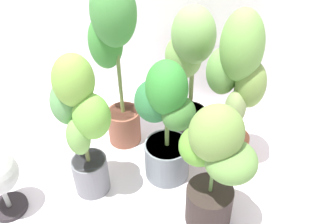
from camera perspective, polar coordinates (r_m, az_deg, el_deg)
name	(u,v)px	position (r m, az deg, el deg)	size (l,w,h in m)	color
ground_plane	(157,191)	(2.07, -1.65, -11.87)	(8.00, 8.00, 0.00)	silver
potted_plant_front_right	(214,164)	(1.67, 7.01, -7.75)	(0.43, 0.33, 0.70)	#2C221F
potted_plant_front_left	(81,122)	(1.79, -12.93, -1.48)	(0.35, 0.29, 0.82)	slate
potted_plant_back_center	(190,60)	(2.12, 3.27, 7.76)	(0.33, 0.27, 0.83)	#2A2621
potted_plant_center	(166,120)	(1.89, -0.37, -1.18)	(0.37, 0.30, 0.72)	slate
potted_plant_back_right	(236,85)	(1.91, 10.19, 4.00)	(0.36, 0.29, 0.93)	#9A5038
potted_plant_back_left	(114,50)	(2.01, -8.11, 9.21)	(0.35, 0.31, 1.01)	brown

